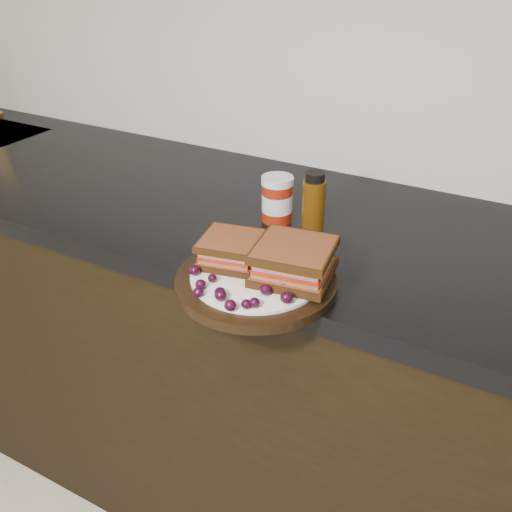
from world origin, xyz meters
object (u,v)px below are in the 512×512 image
at_px(condiment_jar, 277,199).
at_px(sandwich_left, 231,250).
at_px(plate, 256,282).
at_px(oil_bottle, 314,203).

bearing_deg(condiment_jar, sandwich_left, -83.87).
xyz_separation_m(plate, sandwich_left, (-0.06, 0.02, 0.04)).
height_order(sandwich_left, oil_bottle, oil_bottle).
distance_m(plate, oil_bottle, 0.24).
bearing_deg(sandwich_left, plate, -27.99).
height_order(plate, condiment_jar, condiment_jar).
bearing_deg(condiment_jar, plate, -70.98).
bearing_deg(plate, oil_bottle, 89.46).
bearing_deg(plate, condiment_jar, 109.02).
bearing_deg(oil_bottle, sandwich_left, -106.08).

